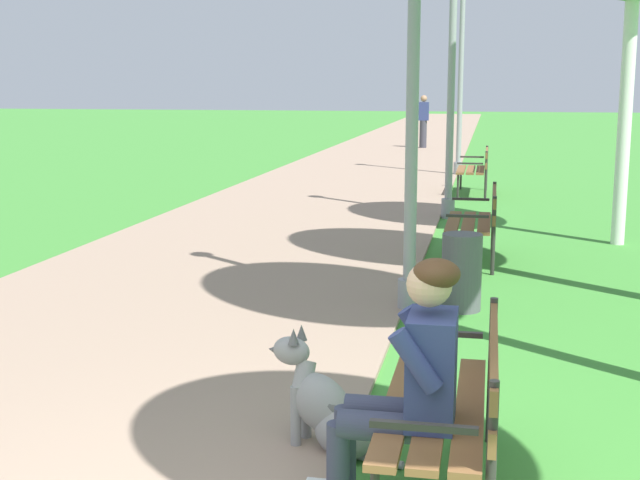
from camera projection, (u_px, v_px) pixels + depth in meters
name	position (u px, v px, depth m)	size (l,w,h in m)	color
paved_path	(399.00, 148.00, 26.91)	(4.22, 60.00, 0.04)	gray
park_bench_near	(454.00, 397.00, 4.24)	(0.55, 1.50, 0.85)	brown
park_bench_mid	(478.00, 217.00, 9.87)	(0.55, 1.50, 0.85)	brown
park_bench_far	(476.00, 167.00, 15.86)	(0.55, 1.50, 0.85)	brown
person_seated_on_near_bench	(408.00, 378.00, 4.02)	(0.74, 0.49, 1.25)	#33384C
dog_grey	(329.00, 409.00, 4.76)	(0.81, 0.41, 0.71)	gray
lamp_post_near	(414.00, 40.00, 7.35)	(0.24, 0.24, 4.62)	gray
lamp_post_mid	(452.00, 70.00, 12.74)	(0.24, 0.24, 4.27)	gray
lamp_post_far	(461.00, 73.00, 18.70)	(0.24, 0.24, 4.32)	gray
litter_bin	(462.00, 272.00, 7.78)	(0.36, 0.36, 0.70)	#515156
pedestrian_distant	(423.00, 122.00, 26.67)	(0.32, 0.22, 1.65)	#383842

